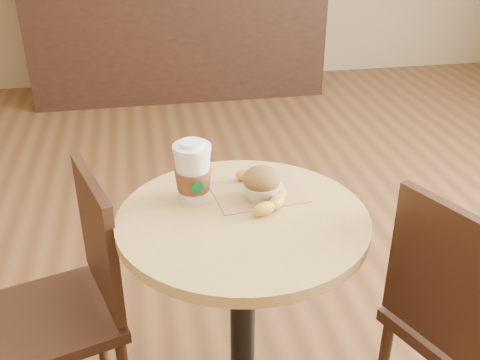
{
  "coord_description": "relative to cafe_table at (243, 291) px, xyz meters",
  "views": [
    {
      "loc": [
        -0.32,
        -1.22,
        1.49
      ],
      "look_at": [
        -0.1,
        0.01,
        0.83
      ],
      "focal_mm": 42.0,
      "sensor_mm": 36.0,
      "label": 1
    }
  ],
  "objects": [
    {
      "name": "cafe_table",
      "position": [
        0.0,
        0.0,
        0.0
      ],
      "size": [
        0.64,
        0.64,
        0.75
      ],
      "color": "black",
      "rests_on": "ground"
    },
    {
      "name": "chair_left",
      "position": [
        -0.48,
        0.13,
        -0.06
      ],
      "size": [
        0.44,
        0.44,
        0.81
      ],
      "rotation": [
        0.0,
        0.0,
        -1.28
      ],
      "color": "black",
      "rests_on": "ground"
    },
    {
      "name": "chair_right",
      "position": [
        0.56,
        -0.18,
        -0.05
      ],
      "size": [
        0.48,
        0.48,
        0.84
      ],
      "rotation": [
        0.0,
        0.0,
        1.96
      ],
      "color": "black",
      "rests_on": "ground"
    },
    {
      "name": "service_counter",
      "position": [
        0.1,
        3.21,
        0.01
      ],
      "size": [
        2.3,
        0.65,
        1.04
      ],
      "color": "black",
      "rests_on": "ground"
    },
    {
      "name": "kraft_bag",
      "position": [
        0.06,
        0.11,
        0.24
      ],
      "size": [
        0.26,
        0.21,
        0.0
      ],
      "primitive_type": "cube",
      "rotation": [
        0.0,
        0.0,
        0.11
      ],
      "color": "#A57E50",
      "rests_on": "cafe_table"
    },
    {
      "name": "coffee_cup",
      "position": [
        -0.11,
        0.11,
        0.32
      ],
      "size": [
        0.1,
        0.1,
        0.17
      ],
      "rotation": [
        0.0,
        0.0,
        0.13
      ],
      "color": "silver",
      "rests_on": "cafe_table"
    },
    {
      "name": "muffin",
      "position": [
        0.06,
        0.07,
        0.29
      ],
      "size": [
        0.1,
        0.1,
        0.09
      ],
      "color": "silver",
      "rests_on": "kraft_bag"
    },
    {
      "name": "banana",
      "position": [
        0.08,
        0.08,
        0.26
      ],
      "size": [
        0.15,
        0.26,
        0.03
      ],
      "primitive_type": null,
      "rotation": [
        0.0,
        0.0,
        -0.05
      ],
      "color": "gold",
      "rests_on": "kraft_bag"
    }
  ]
}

